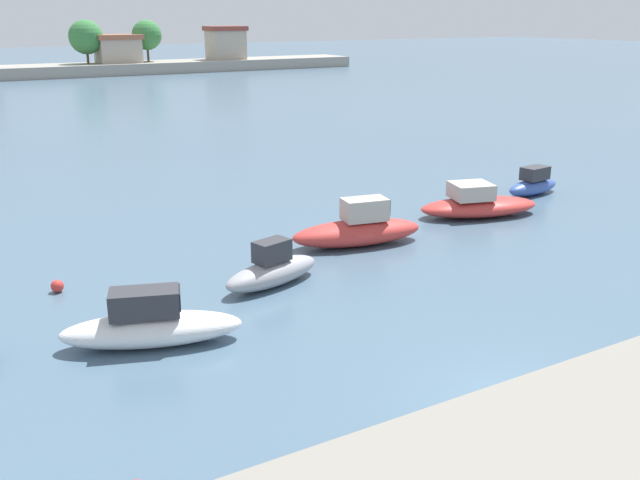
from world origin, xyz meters
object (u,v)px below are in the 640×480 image
at_px(moored_boat_3, 358,229).
at_px(moored_boat_2, 272,270).
at_px(mooring_buoy_1, 57,286).
at_px(moored_boat_1, 151,325).
at_px(moored_boat_5, 533,184).
at_px(moored_boat_4, 478,204).

bearing_deg(moored_boat_3, moored_boat_2, -144.71).
height_order(moored_boat_2, moored_boat_3, moored_boat_3).
xyz_separation_m(moored_boat_3, mooring_buoy_1, (-11.39, 0.78, -0.42)).
xyz_separation_m(moored_boat_1, moored_boat_3, (9.93, 4.64, 0.04)).
bearing_deg(moored_boat_1, moored_boat_5, 36.99).
bearing_deg(mooring_buoy_1, moored_boat_1, -74.92).
bearing_deg(moored_boat_3, moored_boat_4, 17.26).
distance_m(moored_boat_3, moored_boat_4, 7.06).
distance_m(moored_boat_1, moored_boat_2, 5.50).
bearing_deg(mooring_buoy_1, moored_boat_4, 0.06).
bearing_deg(moored_boat_2, mooring_buoy_1, 139.63).
bearing_deg(mooring_buoy_1, moored_boat_2, -25.39).
xyz_separation_m(moored_boat_3, moored_boat_5, (12.20, 2.38, -0.09)).
xyz_separation_m(moored_boat_4, moored_boat_5, (5.19, 1.58, -0.00)).
bearing_deg(moored_boat_1, mooring_buoy_1, 124.48).
xyz_separation_m(moored_boat_5, mooring_buoy_1, (-23.60, -1.60, -0.33)).
bearing_deg(moored_boat_3, mooring_buoy_1, -173.12).
bearing_deg(moored_boat_4, moored_boat_2, -149.27).
bearing_deg(moored_boat_1, moored_boat_2, 44.98).
distance_m(moored_boat_5, mooring_buoy_1, 23.65).
height_order(moored_boat_1, moored_boat_3, moored_boat_3).
relative_size(moored_boat_1, moored_boat_5, 1.44).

